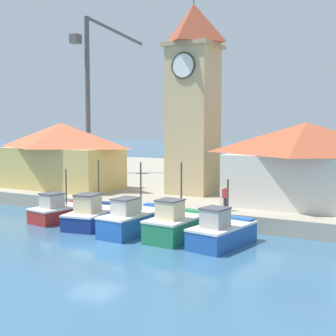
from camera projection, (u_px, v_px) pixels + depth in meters
name	position (u px, v px, depth m)	size (l,w,h in m)	color
ground_plane	(94.00, 247.00, 25.14)	(300.00, 300.00, 0.00)	#386689
quay_wharf	(255.00, 183.00, 48.77)	(120.00, 40.00, 1.03)	#A89E89
fishing_boat_far_left	(60.00, 211.00, 31.85)	(2.71, 4.40, 3.52)	#AD2823
fishing_boat_left_outer	(94.00, 215.00, 30.32)	(2.93, 5.27, 4.23)	navy
fishing_boat_left_inner	(134.00, 220.00, 28.22)	(2.20, 5.29, 4.27)	#2356A8
fishing_boat_mid_left	(176.00, 225.00, 26.68)	(2.38, 4.32, 4.39)	#237A4C
fishing_boat_center	(222.00, 232.00, 25.22)	(2.69, 4.57, 3.58)	#2356A8
clock_tower	(193.00, 95.00, 37.06)	(3.92, 3.92, 16.52)	tan
warehouse_left	(62.00, 155.00, 40.69)	(10.47, 5.76, 5.68)	tan
warehouse_right	(305.00, 163.00, 31.62)	(10.31, 6.53, 5.68)	silver
port_crane_near	(89.00, 113.00, 52.89)	(4.84, 7.71, 17.57)	#353539
dock_worker_near_tower	(225.00, 198.00, 29.94)	(0.34, 0.22, 1.62)	#33333D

